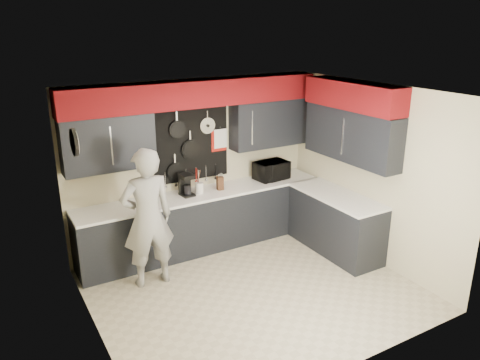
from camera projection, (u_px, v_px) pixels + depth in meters
ground at (253, 290)px, 6.22m from camera, size 4.00×4.00×0.00m
back_wall_assembly at (198, 120)px, 6.88m from camera, size 4.00×0.36×2.60m
right_wall_assembly at (354, 128)px, 6.69m from camera, size 0.36×3.50×2.60m
left_wall_assembly at (90, 230)px, 4.85m from camera, size 0.05×3.50×2.60m
base_cabinets at (242, 221)px, 7.23m from camera, size 3.95×2.20×0.92m
microwave at (271, 170)px, 7.65m from camera, size 0.57×0.42×0.30m
knife_block at (220, 183)px, 7.19m from camera, size 0.11×0.11×0.21m
utensil_crock at (199, 188)px, 7.05m from camera, size 0.13×0.13×0.16m
coffee_maker at (186, 184)px, 6.94m from camera, size 0.20×0.24×0.33m
person at (148, 218)px, 6.09m from camera, size 0.71×0.48×1.90m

